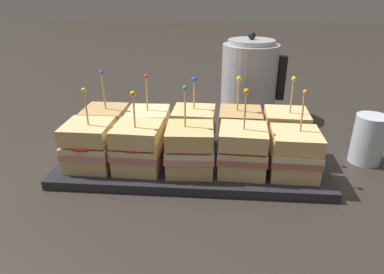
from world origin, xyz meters
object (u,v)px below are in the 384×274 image
at_px(sandwich_back_far_left, 106,126).
at_px(drinking_glass, 368,139).
at_px(sandwich_front_center, 188,149).
at_px(sandwich_front_far_left, 90,145).
at_px(sandwich_back_right, 240,130).
at_px(sandwich_front_left, 138,147).
at_px(sandwich_back_far_right, 285,132).
at_px(sandwich_back_center, 193,129).
at_px(sandwich_back_left, 148,128).
at_px(serving_platter, 192,161).
at_px(sandwich_front_right, 242,150).
at_px(sandwich_front_far_right, 294,153).
at_px(kettle_steel, 249,79).

xyz_separation_m(sandwich_back_far_left, drinking_glass, (0.56, -0.00, -0.01)).
xyz_separation_m(sandwich_front_center, drinking_glass, (0.37, 0.10, -0.01)).
height_order(sandwich_front_far_left, drinking_glass, sandwich_front_far_left).
distance_m(sandwich_front_far_left, drinking_glass, 0.56).
xyz_separation_m(sandwich_front_far_left, drinking_glass, (0.56, 0.10, -0.01)).
bearing_deg(sandwich_back_right, sandwich_front_left, -153.55).
bearing_deg(sandwich_back_far_right, sandwich_front_far_left, -165.86).
relative_size(sandwich_back_right, sandwich_back_far_right, 0.99).
xyz_separation_m(sandwich_back_center, drinking_glass, (0.36, -0.00, -0.01)).
height_order(sandwich_front_center, sandwich_back_far_right, sandwich_front_center).
bearing_deg(sandwich_back_left, serving_platter, -25.35).
bearing_deg(sandwich_back_center, sandwich_back_far_left, 179.00).
bearing_deg(sandwich_back_right, serving_platter, -154.25).
height_order(sandwich_front_far_left, sandwich_front_right, sandwich_front_right).
distance_m(sandwich_front_left, sandwich_back_center, 0.14).
distance_m(sandwich_front_right, sandwich_back_center, 0.14).
xyz_separation_m(sandwich_front_far_right, drinking_glass, (0.17, 0.10, -0.01)).
bearing_deg(sandwich_front_far_left, sandwich_back_center, 26.42).
xyz_separation_m(sandwich_front_left, sandwich_back_far_right, (0.29, 0.10, -0.00)).
bearing_deg(sandwich_front_center, sandwich_back_left, 134.42).
height_order(sandwich_back_far_left, kettle_steel, kettle_steel).
distance_m(sandwich_front_far_right, drinking_glass, 0.20).
height_order(sandwich_back_center, kettle_steel, kettle_steel).
relative_size(sandwich_front_far_right, kettle_steel, 0.70).
distance_m(sandwich_front_center, sandwich_back_right, 0.14).
height_order(sandwich_front_far_left, sandwich_front_center, sandwich_front_center).
bearing_deg(serving_platter, sandwich_back_center, 91.68).
relative_size(sandwich_front_right, drinking_glass, 1.59).
bearing_deg(sandwich_front_far_left, sandwich_front_center, -0.69).
relative_size(sandwich_front_left, sandwich_front_right, 0.95).
xyz_separation_m(sandwich_back_far_left, kettle_steel, (0.33, 0.26, 0.04)).
relative_size(sandwich_front_right, sandwich_back_far_right, 1.01).
xyz_separation_m(kettle_steel, drinking_glass, (0.23, -0.27, -0.05)).
xyz_separation_m(sandwich_front_center, sandwich_front_far_right, (0.20, 0.00, -0.00)).
xyz_separation_m(serving_platter, sandwich_front_far_left, (-0.19, -0.05, 0.05)).
distance_m(sandwich_front_far_right, sandwich_back_center, 0.22).
height_order(sandwich_front_left, kettle_steel, kettle_steel).
bearing_deg(sandwich_back_center, sandwich_back_left, -179.69).
bearing_deg(sandwich_back_right, sandwich_front_center, -135.54).
distance_m(sandwich_back_left, sandwich_back_right, 0.20).
xyz_separation_m(serving_platter, sandwich_back_far_right, (0.19, 0.05, 0.05)).
relative_size(sandwich_front_far_right, sandwich_back_left, 1.01).
xyz_separation_m(serving_platter, kettle_steel, (0.13, 0.31, 0.10)).
height_order(sandwich_back_far_right, drinking_glass, sandwich_back_far_right).
xyz_separation_m(sandwich_front_right, sandwich_back_center, (-0.10, 0.09, 0.00)).
bearing_deg(sandwich_front_right, kettle_steel, 84.28).
bearing_deg(drinking_glass, sandwich_front_far_right, -150.68).
distance_m(serving_platter, sandwich_front_far_left, 0.21).
distance_m(sandwich_front_center, sandwich_back_far_right, 0.22).
relative_size(sandwich_front_far_right, sandwich_back_right, 1.00).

